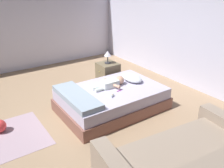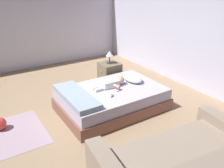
{
  "view_description": "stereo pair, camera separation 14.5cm",
  "coord_description": "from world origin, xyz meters",
  "px_view_note": "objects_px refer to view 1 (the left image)",
  "views": [
    {
      "loc": [
        3.52,
        -1.37,
        2.29
      ],
      "look_at": [
        0.23,
        0.89,
        0.52
      ],
      "focal_mm": 38.17,
      "sensor_mm": 36.0,
      "label": 1
    },
    {
      "loc": [
        3.6,
        -1.25,
        2.29
      ],
      "look_at": [
        0.23,
        0.89,
        0.52
      ],
      "focal_mm": 38.17,
      "sensor_mm": 36.0,
      "label": 2
    }
  ],
  "objects_px": {
    "baby": "(112,83)",
    "toy_ball": "(0,126)",
    "toothbrush": "(120,90)",
    "lamp": "(108,55)",
    "bed": "(112,99)",
    "nightstand": "(108,74)",
    "baby_bottle": "(112,95)",
    "pillow": "(132,78)"
  },
  "relations": [
    {
      "from": "baby",
      "to": "toothbrush",
      "type": "xyz_separation_m",
      "value": [
        0.24,
        0.01,
        -0.06
      ]
    },
    {
      "from": "bed",
      "to": "baby_bottle",
      "type": "distance_m",
      "value": 0.4
    },
    {
      "from": "pillow",
      "to": "nightstand",
      "type": "relative_size",
      "value": 0.92
    },
    {
      "from": "toothbrush",
      "to": "baby",
      "type": "bearing_deg",
      "value": -176.48
    },
    {
      "from": "pillow",
      "to": "lamp",
      "type": "height_order",
      "value": "lamp"
    },
    {
      "from": "toothbrush",
      "to": "lamp",
      "type": "relative_size",
      "value": 0.43
    },
    {
      "from": "bed",
      "to": "toothbrush",
      "type": "distance_m",
      "value": 0.28
    },
    {
      "from": "baby",
      "to": "lamp",
      "type": "xyz_separation_m",
      "value": [
        -0.88,
        0.49,
        0.26
      ]
    },
    {
      "from": "bed",
      "to": "toothbrush",
      "type": "xyz_separation_m",
      "value": [
        0.14,
        0.08,
        0.22
      ]
    },
    {
      "from": "pillow",
      "to": "baby",
      "type": "height_order",
      "value": "baby"
    },
    {
      "from": "toy_ball",
      "to": "baby_bottle",
      "type": "bearing_deg",
      "value": 68.8
    },
    {
      "from": "baby",
      "to": "nightstand",
      "type": "xyz_separation_m",
      "value": [
        -0.88,
        0.49,
        -0.22
      ]
    },
    {
      "from": "baby_bottle",
      "to": "toothbrush",
      "type": "bearing_deg",
      "value": 114.87
    },
    {
      "from": "pillow",
      "to": "toy_ball",
      "type": "bearing_deg",
      "value": -97.2
    },
    {
      "from": "baby",
      "to": "toothbrush",
      "type": "height_order",
      "value": "baby"
    },
    {
      "from": "toy_ball",
      "to": "nightstand",
      "type": "bearing_deg",
      "value": 102.76
    },
    {
      "from": "nightstand",
      "to": "toy_ball",
      "type": "distance_m",
      "value": 2.55
    },
    {
      "from": "baby",
      "to": "toy_ball",
      "type": "xyz_separation_m",
      "value": [
        -0.31,
        -1.99,
        -0.38
      ]
    },
    {
      "from": "pillow",
      "to": "baby",
      "type": "xyz_separation_m",
      "value": [
        0.0,
        -0.48,
        0.0
      ]
    },
    {
      "from": "bed",
      "to": "toy_ball",
      "type": "relative_size",
      "value": 9.14
    },
    {
      "from": "baby",
      "to": "toothbrush",
      "type": "distance_m",
      "value": 0.25
    },
    {
      "from": "nightstand",
      "to": "bed",
      "type": "bearing_deg",
      "value": -29.67
    },
    {
      "from": "bed",
      "to": "baby_bottle",
      "type": "bearing_deg",
      "value": -34.66
    },
    {
      "from": "baby",
      "to": "baby_bottle",
      "type": "bearing_deg",
      "value": -34.08
    },
    {
      "from": "bed",
      "to": "lamp",
      "type": "xyz_separation_m",
      "value": [
        -0.97,
        0.55,
        0.54
      ]
    },
    {
      "from": "baby",
      "to": "toothbrush",
      "type": "relative_size",
      "value": 5.33
    },
    {
      "from": "bed",
      "to": "baby_bottle",
      "type": "xyz_separation_m",
      "value": [
        0.26,
        -0.18,
        0.24
      ]
    },
    {
      "from": "pillow",
      "to": "baby_bottle",
      "type": "xyz_separation_m",
      "value": [
        0.36,
        -0.73,
        -0.04
      ]
    },
    {
      "from": "toy_ball",
      "to": "toothbrush",
      "type": "bearing_deg",
      "value": 74.48
    },
    {
      "from": "pillow",
      "to": "toothbrush",
      "type": "xyz_separation_m",
      "value": [
        0.24,
        -0.47,
        -0.05
      ]
    },
    {
      "from": "lamp",
      "to": "pillow",
      "type": "bearing_deg",
      "value": -0.61
    },
    {
      "from": "pillow",
      "to": "baby_bottle",
      "type": "relative_size",
      "value": 5.03
    },
    {
      "from": "nightstand",
      "to": "toy_ball",
      "type": "height_order",
      "value": "nightstand"
    },
    {
      "from": "nightstand",
      "to": "toy_ball",
      "type": "bearing_deg",
      "value": -77.24
    },
    {
      "from": "toothbrush",
      "to": "toy_ball",
      "type": "height_order",
      "value": "toothbrush"
    },
    {
      "from": "lamp",
      "to": "toy_ball",
      "type": "xyz_separation_m",
      "value": [
        0.56,
        -2.48,
        -0.63
      ]
    },
    {
      "from": "bed",
      "to": "nightstand",
      "type": "relative_size",
      "value": 3.54
    },
    {
      "from": "nightstand",
      "to": "lamp",
      "type": "height_order",
      "value": "lamp"
    },
    {
      "from": "nightstand",
      "to": "lamp",
      "type": "bearing_deg",
      "value": 90.0
    },
    {
      "from": "toy_ball",
      "to": "baby_bottle",
      "type": "distance_m",
      "value": 1.9
    },
    {
      "from": "baby",
      "to": "toothbrush",
      "type": "bearing_deg",
      "value": 3.52
    },
    {
      "from": "lamp",
      "to": "toy_ball",
      "type": "height_order",
      "value": "lamp"
    }
  ]
}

